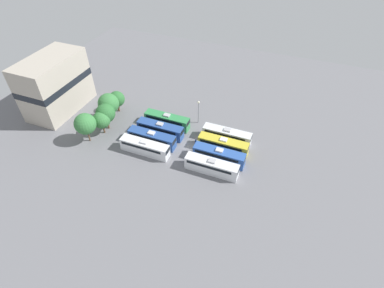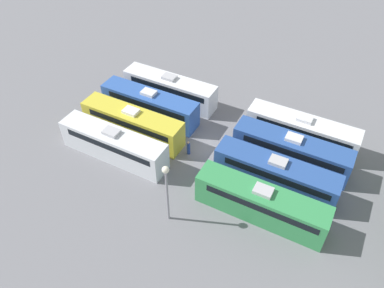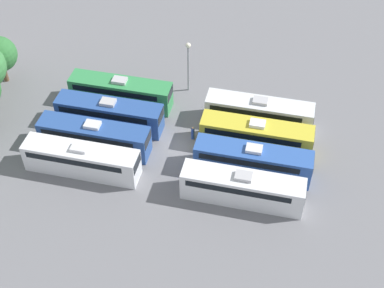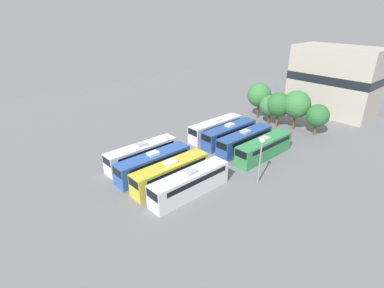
{
  "view_description": "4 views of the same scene",
  "coord_description": "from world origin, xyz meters",
  "views": [
    {
      "loc": [
        -48.33,
        -20.37,
        47.94
      ],
      "look_at": [
        -1.41,
        -1.71,
        2.65
      ],
      "focal_mm": 28.0,
      "sensor_mm": 36.0,
      "label": 1
    },
    {
      "loc": [
        26.34,
        12.17,
        27.62
      ],
      "look_at": [
        1.87,
        -0.9,
        1.69
      ],
      "focal_mm": 35.0,
      "sensor_mm": 36.0,
      "label": 2
    },
    {
      "loc": [
        -38.85,
        -10.64,
        40.1
      ],
      "look_at": [
        -1.01,
        -1.93,
        1.89
      ],
      "focal_mm": 50.0,
      "sensor_mm": 36.0,
      "label": 3
    },
    {
      "loc": [
        30.06,
        -29.61,
        22.05
      ],
      "look_at": [
        -1.35,
        -1.27,
        2.76
      ],
      "focal_mm": 28.0,
      "sensor_mm": 36.0,
      "label": 4
    }
  ],
  "objects": [
    {
      "name": "bus_6",
      "position": [
        1.77,
        7.96,
        1.73
      ],
      "size": [
        2.58,
        11.69,
        3.5
      ],
      "color": "#284C93",
      "rests_on": "ground_plane"
    },
    {
      "name": "bus_3",
      "position": [
        5.62,
        -7.88,
        1.73
      ],
      "size": [
        2.58,
        11.69,
        3.5
      ],
      "color": "silver",
      "rests_on": "ground_plane"
    },
    {
      "name": "tree_2",
      "position": [
        -0.81,
        21.38,
        4.59
      ],
      "size": [
        4.77,
        4.77,
        7.0
      ],
      "color": "brown",
      "rests_on": "ground_plane"
    },
    {
      "name": "bus_0",
      "position": [
        -5.5,
        -7.83,
        1.73
      ],
      "size": [
        2.58,
        11.69,
        3.5
      ],
      "color": "silver",
      "rests_on": "ground_plane"
    },
    {
      "name": "tree_1",
      "position": [
        -2.73,
        21.36,
        3.94
      ],
      "size": [
        4.27,
        4.27,
        6.09
      ],
      "color": "brown",
      "rests_on": "ground_plane"
    },
    {
      "name": "depot_building",
      "position": [
        2.09,
        38.2,
        7.42
      ],
      "size": [
        17.92,
        9.79,
        14.69
      ],
      "color": "#B2A899",
      "rests_on": "ground_plane"
    },
    {
      "name": "worker_person",
      "position": [
        1.72,
        -1.4,
        0.77
      ],
      "size": [
        0.36,
        0.36,
        1.67
      ],
      "color": "navy",
      "rests_on": "ground_plane"
    },
    {
      "name": "tree_0",
      "position": [
        -6.65,
        22.89,
        5.11
      ],
      "size": [
        5.08,
        5.08,
        7.66
      ],
      "color": "brown",
      "rests_on": "ground_plane"
    },
    {
      "name": "bus_1",
      "position": [
        -1.73,
        -8.27,
        1.73
      ],
      "size": [
        2.58,
        11.69,
        3.5
      ],
      "color": "#2D56A8",
      "rests_on": "ground_plane"
    },
    {
      "name": "bus_2",
      "position": [
        1.97,
        -8.09,
        1.73
      ],
      "size": [
        2.58,
        11.69,
        3.5
      ],
      "color": "gold",
      "rests_on": "ground_plane"
    },
    {
      "name": "bus_7",
      "position": [
        5.65,
        7.95,
        1.73
      ],
      "size": [
        2.58,
        11.69,
        3.5
      ],
      "color": "#338C4C",
      "rests_on": "ground_plane"
    },
    {
      "name": "bus_4",
      "position": [
        -5.41,
        8.38,
        1.73
      ],
      "size": [
        2.58,
        11.69,
        3.5
      ],
      "color": "silver",
      "rests_on": "ground_plane"
    },
    {
      "name": "tree_3",
      "position": [
        2.37,
        22.5,
        5.14
      ],
      "size": [
        5.29,
        5.29,
        7.8
      ],
      "color": "brown",
      "rests_on": "ground_plane"
    },
    {
      "name": "tree_4",
      "position": [
        6.6,
        22.98,
        3.82
      ],
      "size": [
        4.2,
        4.2,
        5.95
      ],
      "color": "brown",
      "rests_on": "ground_plane"
    },
    {
      "name": "light_pole",
      "position": [
        9.78,
        0.99,
        4.58
      ],
      "size": [
        0.6,
        0.6,
        6.6
      ],
      "color": "gray",
      "rests_on": "ground_plane"
    },
    {
      "name": "bus_5",
      "position": [
        -1.98,
        8.31,
        1.73
      ],
      "size": [
        2.58,
        11.69,
        3.5
      ],
      "color": "#284C93",
      "rests_on": "ground_plane"
    },
    {
      "name": "ground_plane",
      "position": [
        0.0,
        0.0,
        0.0
      ],
      "size": [
        116.13,
        116.13,
        0.0
      ],
      "primitive_type": "plane",
      "color": "slate"
    }
  ]
}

